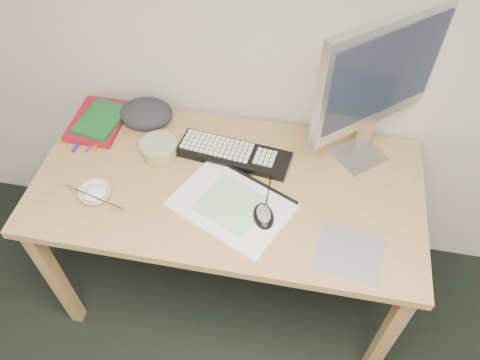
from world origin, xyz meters
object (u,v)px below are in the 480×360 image
object	(u,v)px
sketchpad	(232,205)
monitor	(380,78)
desk	(228,197)
keyboard	(234,154)
rice_bowl	(95,194)

from	to	relation	value
sketchpad	monitor	bearing A→B (deg)	62.00
monitor	desk	bearing A→B (deg)	164.15
desk	keyboard	bearing A→B (deg)	91.17
sketchpad	rice_bowl	xyz separation A→B (m)	(-0.48, -0.05, 0.01)
keyboard	rice_bowl	xyz separation A→B (m)	(-0.44, -0.28, 0.00)
desk	rice_bowl	xyz separation A→B (m)	(-0.44, -0.15, 0.10)
keyboard	rice_bowl	distance (m)	0.52
desk	monitor	world-z (taller)	monitor
sketchpad	rice_bowl	size ratio (longest dim) A/B	3.52
keyboard	monitor	xyz separation A→B (m)	(0.46, 0.09, 0.35)
sketchpad	desk	bearing A→B (deg)	134.99
keyboard	sketchpad	bearing A→B (deg)	-73.30
desk	monitor	distance (m)	0.68
desk	sketchpad	size ratio (longest dim) A/B	3.60
monitor	rice_bowl	distance (m)	1.04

